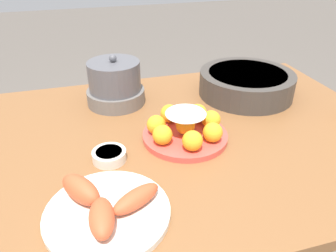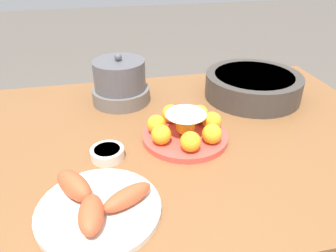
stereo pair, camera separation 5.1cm
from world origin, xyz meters
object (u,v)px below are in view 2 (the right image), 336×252
Objects in this scene: cake_plate at (186,129)px; warming_pot at (120,83)px; dining_table at (152,167)px; sauce_bowl at (107,153)px; seafood_platter at (97,205)px; serving_bowl at (253,85)px.

cake_plate is 0.31m from warming_pot.
dining_table is 6.04× the size of cake_plate.
sauce_bowl is (-0.21, -0.04, -0.02)m from cake_plate.
cake_plate is at bearing 11.57° from sauce_bowl.
dining_table is 0.32m from seafood_platter.
serving_bowl is 0.69m from seafood_platter.
sauce_bowl is at bearing -151.15° from dining_table.
seafood_platter reaches higher than sauce_bowl.
warming_pot is (-0.15, 0.27, 0.03)m from cake_plate.
warming_pot reaches higher than dining_table.
serving_bowl is 1.71× the size of warming_pot.
seafood_platter is at bearing -140.60° from serving_bowl.
cake_plate is (0.09, -0.02, 0.13)m from dining_table.
cake_plate is 0.22m from sauce_bowl.
sauce_bowl is (-0.12, -0.07, 0.11)m from dining_table.
serving_bowl is (0.38, 0.19, 0.14)m from dining_table.
warming_pot is (-0.44, 0.06, 0.02)m from serving_bowl.
cake_plate is at bearing 42.99° from seafood_platter.
cake_plate is at bearing -143.91° from serving_bowl.
cake_plate is 0.93× the size of seafood_platter.
sauce_bowl is at bearing -168.43° from cake_plate.
serving_bowl is at bearing 26.92° from sauce_bowl.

